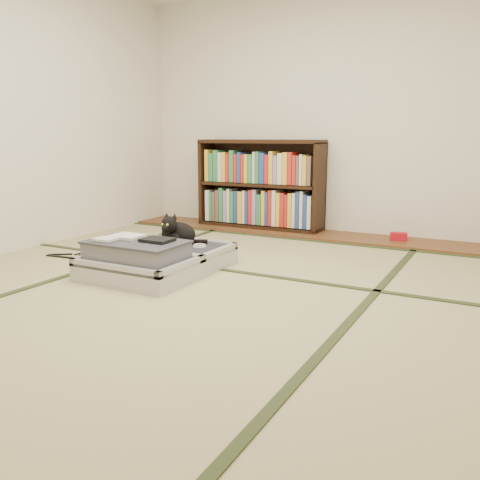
% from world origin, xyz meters
% --- Properties ---
extents(floor, '(4.50, 4.50, 0.00)m').
position_xyz_m(floor, '(0.00, 0.00, 0.00)').
color(floor, tan).
rests_on(floor, ground).
extents(wood_strip, '(4.00, 0.50, 0.02)m').
position_xyz_m(wood_strip, '(0.00, 2.00, 0.01)').
color(wood_strip, brown).
rests_on(wood_strip, ground).
extents(red_item, '(0.17, 0.12, 0.07)m').
position_xyz_m(red_item, '(0.81, 2.03, 0.06)').
color(red_item, '#B20E1B').
rests_on(red_item, wood_strip).
extents(room_shell, '(4.50, 4.50, 4.50)m').
position_xyz_m(room_shell, '(0.00, 0.00, 1.46)').
color(room_shell, white).
rests_on(room_shell, ground).
extents(tatami_borders, '(4.00, 4.50, 0.01)m').
position_xyz_m(tatami_borders, '(0.00, 0.49, 0.00)').
color(tatami_borders, '#2D381E').
rests_on(tatami_borders, ground).
extents(bookcase, '(1.34, 0.31, 0.92)m').
position_xyz_m(bookcase, '(-0.63, 2.07, 0.45)').
color(bookcase, black).
rests_on(bookcase, wood_strip).
extents(suitcase, '(0.75, 0.99, 0.29)m').
position_xyz_m(suitcase, '(-0.50, 0.10, 0.10)').
color(suitcase, '#B7B7BC').
rests_on(suitcase, floor).
extents(cat, '(0.33, 0.33, 0.27)m').
position_xyz_m(cat, '(-0.52, 0.40, 0.24)').
color(cat, black).
rests_on(cat, suitcase).
extents(cable_coil, '(0.10, 0.10, 0.02)m').
position_xyz_m(cable_coil, '(-0.34, 0.43, 0.15)').
color(cable_coil, white).
rests_on(cable_coil, suitcase).
extents(hanger, '(0.39, 0.20, 0.01)m').
position_xyz_m(hanger, '(-1.42, 0.16, 0.01)').
color(hanger, black).
rests_on(hanger, floor).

